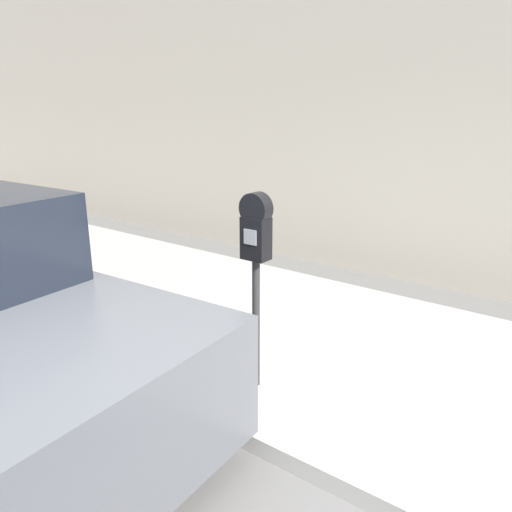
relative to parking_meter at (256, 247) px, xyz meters
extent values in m
cube|color=#ADAAA3|center=(0.49, 0.91, -1.09)|extent=(24.00, 2.80, 0.12)
cube|color=beige|center=(0.49, 3.27, 1.91)|extent=(24.00, 0.30, 6.12)
cylinder|color=#2D2D30|center=(0.00, 0.00, -0.55)|extent=(0.05, 0.05, 0.95)
cube|color=black|center=(0.00, 0.00, 0.06)|extent=(0.18, 0.12, 0.29)
cube|color=gray|center=(0.00, -0.06, 0.08)|extent=(0.10, 0.01, 0.10)
cylinder|color=black|center=(0.00, 0.00, 0.26)|extent=(0.21, 0.10, 0.21)
cylinder|color=black|center=(-0.39, -0.70, -0.85)|extent=(0.61, 0.25, 0.60)
camera|label=1|loc=(1.91, -2.55, 0.91)|focal=35.00mm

